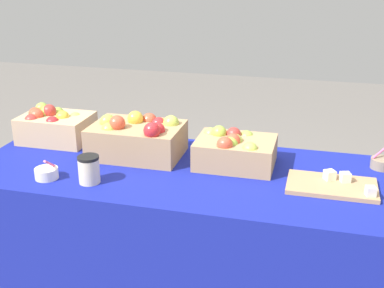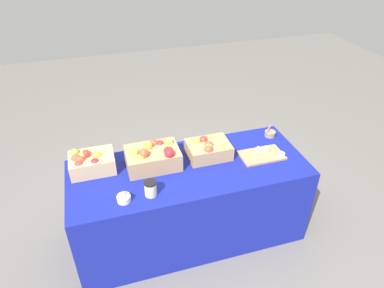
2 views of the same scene
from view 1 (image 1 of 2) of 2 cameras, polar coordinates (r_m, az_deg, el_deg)
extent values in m
cube|color=navy|center=(2.40, -0.59, -11.00)|extent=(1.90, 0.76, 0.74)
cube|color=tan|center=(2.64, -15.01, 1.74)|extent=(0.34, 0.25, 0.13)
sphere|color=#B2332D|center=(2.61, -17.63, 2.50)|extent=(0.07, 0.07, 0.07)
sphere|color=#99B742|center=(2.74, -16.53, 3.81)|extent=(0.07, 0.07, 0.07)
sphere|color=#99B742|center=(2.65, -15.98, 3.47)|extent=(0.07, 0.07, 0.07)
sphere|color=#B2332D|center=(2.64, -15.76, 3.59)|extent=(0.07, 0.07, 0.07)
sphere|color=red|center=(2.55, -15.42, 2.28)|extent=(0.07, 0.07, 0.07)
sphere|color=#99B742|center=(2.70, -14.88, 3.32)|extent=(0.07, 0.07, 0.07)
sphere|color=#D14C33|center=(2.63, -17.05, 3.08)|extent=(0.07, 0.07, 0.07)
sphere|color=#D14C33|center=(2.68, -17.22, 3.24)|extent=(0.07, 0.07, 0.07)
sphere|color=#B2C64C|center=(2.62, -12.98, 2.77)|extent=(0.07, 0.07, 0.07)
sphere|color=gold|center=(2.59, -14.35, 2.92)|extent=(0.07, 0.07, 0.07)
cube|color=tan|center=(2.37, -6.21, 0.41)|extent=(0.42, 0.29, 0.15)
sphere|color=gold|center=(2.41, -3.51, 2.10)|extent=(0.07, 0.07, 0.07)
sphere|color=#D14C33|center=(2.32, -8.42, 2.30)|extent=(0.07, 0.07, 0.07)
sphere|color=gold|center=(2.40, -6.39, 2.85)|extent=(0.07, 0.07, 0.07)
sphere|color=#D14C33|center=(2.43, -4.83, 2.63)|extent=(0.07, 0.07, 0.07)
sphere|color=#B2C64C|center=(2.44, -5.89, 2.37)|extent=(0.07, 0.07, 0.07)
sphere|color=red|center=(2.27, -3.95, 1.51)|extent=(0.07, 0.07, 0.07)
sphere|color=#B2C64C|center=(2.36, -2.37, 2.35)|extent=(0.07, 0.07, 0.07)
sphere|color=red|center=(2.40, -3.78, 2.15)|extent=(0.07, 0.07, 0.07)
sphere|color=#99B742|center=(2.33, -9.31, 1.52)|extent=(0.07, 0.07, 0.07)
sphere|color=#99B742|center=(2.40, -9.47, 2.44)|extent=(0.07, 0.07, 0.07)
sphere|color=red|center=(2.22, -4.49, 1.54)|extent=(0.07, 0.07, 0.07)
cube|color=tan|center=(2.26, 4.91, -0.94)|extent=(0.35, 0.26, 0.12)
sphere|color=#B2C64C|center=(2.23, 4.86, 0.27)|extent=(0.07, 0.07, 0.07)
sphere|color=#D14C33|center=(2.16, 3.70, -0.07)|extent=(0.07, 0.07, 0.07)
sphere|color=#99B742|center=(2.32, 6.16, 0.69)|extent=(0.07, 0.07, 0.07)
sphere|color=#99B742|center=(2.30, 3.07, 1.25)|extent=(0.07, 0.07, 0.07)
sphere|color=#D14C33|center=(2.22, 4.63, 0.31)|extent=(0.07, 0.07, 0.07)
sphere|color=#B2C64C|center=(2.15, 6.53, -0.70)|extent=(0.07, 0.07, 0.07)
sphere|color=#B2C64C|center=(2.33, 2.11, 1.03)|extent=(0.07, 0.07, 0.07)
sphere|color=#99B742|center=(2.20, 4.33, -0.07)|extent=(0.07, 0.07, 0.07)
sphere|color=#B2332D|center=(2.31, 4.70, 1.04)|extent=(0.07, 0.07, 0.07)
cube|color=tan|center=(2.13, 15.45, -4.57)|extent=(0.36, 0.22, 0.02)
cube|color=beige|center=(2.16, 15.23, -3.40)|extent=(0.05, 0.05, 0.04)
cube|color=beige|center=(2.07, 19.46, -5.03)|extent=(0.04, 0.04, 0.04)
cube|color=beige|center=(2.16, 16.87, -3.59)|extent=(0.05, 0.05, 0.04)
cylinder|color=gray|center=(2.39, 20.59, -2.05)|extent=(0.10, 0.10, 0.05)
cylinder|color=#EA598C|center=(2.38, 20.40, -0.90)|extent=(0.07, 0.06, 0.05)
cylinder|color=silver|center=(2.22, -16.05, -3.19)|extent=(0.10, 0.10, 0.05)
cylinder|color=#EA598C|center=(2.20, -15.73, -2.15)|extent=(0.01, 0.08, 0.06)
cylinder|color=beige|center=(2.13, -11.51, -2.97)|extent=(0.09, 0.09, 0.10)
cylinder|color=black|center=(2.11, -11.63, -1.52)|extent=(0.09, 0.09, 0.01)
camera|label=2|loc=(1.42, -96.99, 34.66)|focal=32.69mm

